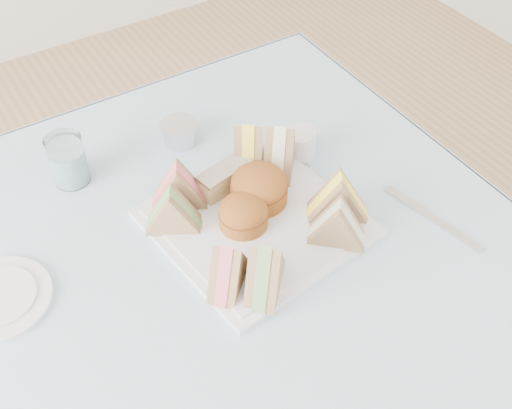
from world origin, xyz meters
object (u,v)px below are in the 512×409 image
creamer_jug (300,143)px  water_glass (68,160)px  serving_plate (256,223)px  table (225,387)px

creamer_jug → water_glass: bearing=133.9°
creamer_jug → serving_plate: bearing=-169.7°
table → creamer_jug: creamer_jug is taller
water_glass → creamer_jug: 0.42m
serving_plate → water_glass: water_glass is taller
serving_plate → water_glass: 0.35m
water_glass → creamer_jug: bearing=-22.4°
serving_plate → table: bearing=-161.8°
water_glass → table: bearing=-69.6°
serving_plate → creamer_jug: (0.16, 0.11, 0.02)m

